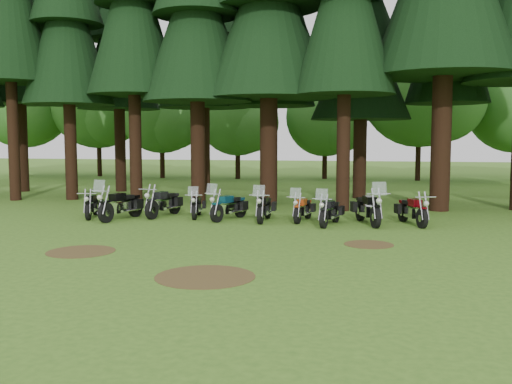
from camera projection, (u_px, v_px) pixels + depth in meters
ground at (210, 242)px, 16.48m from camera, size 120.00×120.00×0.00m
pine_back_0 at (16, 5)px, 31.26m from camera, size 5.00×5.00×17.21m
pine_back_1 at (117, 16)px, 31.35m from camera, size 4.52×4.52×16.22m
pine_back_2 at (203, 11)px, 30.47m from camera, size 4.85×4.85×16.30m
pine_back_3 at (272, 3)px, 28.28m from camera, size 4.35×4.35×16.20m
pine_back_4 at (362, 30)px, 27.87m from camera, size 4.94×4.94×13.78m
decid_0 at (26, 101)px, 44.84m from camera, size 8.00×7.78×10.00m
decid_1 at (101, 101)px, 44.16m from camera, size 7.91×7.69×9.88m
decid_2 at (164, 112)px, 42.22m from camera, size 6.72×6.53×8.40m
decid_3 at (241, 117)px, 41.51m from camera, size 6.12×5.95×7.65m
decid_4 at (329, 119)px, 41.48m from camera, size 5.93×5.76×7.41m
decid_5 at (426, 91)px, 39.43m from camera, size 8.45×8.21×10.56m
dirt_patch_0 at (81, 251)px, 15.10m from camera, size 1.80×1.80×0.01m
dirt_patch_1 at (369, 244)px, 16.11m from camera, size 1.40×1.40×0.01m
dirt_patch_2 at (205, 276)px, 12.38m from camera, size 2.20×2.20×0.01m
motorcycle_0 at (92, 206)px, 21.57m from camera, size 0.73×2.06×0.86m
motorcycle_1 at (121, 206)px, 20.95m from camera, size 0.89×2.46×1.56m
motorcycle_2 at (164, 204)px, 21.82m from camera, size 0.60×2.37×0.97m
motorcycle_3 at (197, 206)px, 21.59m from camera, size 0.59×2.01×1.26m
motorcycle_4 at (229, 207)px, 20.92m from camera, size 1.05×2.19×1.41m
motorcycle_5 at (264, 208)px, 20.61m from camera, size 0.41×2.21×1.40m
motorcycle_6 at (303, 209)px, 20.61m from camera, size 0.58×2.06×1.29m
motorcycle_7 at (330, 212)px, 19.62m from camera, size 0.72×2.15×1.35m
motorcycle_8 at (368, 209)px, 19.83m from camera, size 1.06×2.48×1.58m
motorcycle_9 at (412, 211)px, 19.74m from camera, size 0.89×2.17×0.92m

